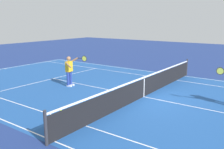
{
  "coord_description": "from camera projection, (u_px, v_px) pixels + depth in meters",
  "views": [
    {
      "loc": [
        -5.43,
        10.04,
        3.57
      ],
      "look_at": [
        1.71,
        0.19,
        0.9
      ],
      "focal_mm": 39.87,
      "sensor_mm": 36.0,
      "label": 1
    }
  ],
  "objects": [
    {
      "name": "tennis_net",
      "position": [
        144.0,
        87.0,
        11.71
      ],
      "size": [
        0.1,
        11.7,
        1.08
      ],
      "color": "#2D2D33",
      "rests_on": "ground_plane"
    },
    {
      "name": "ground_plane",
      "position": [
        144.0,
        97.0,
        11.82
      ],
      "size": [
        60.0,
        60.0,
        0.0
      ],
      "primitive_type": "plane",
      "color": "navy"
    },
    {
      "name": "tennis_player_near",
      "position": [
        70.0,
        70.0,
        13.56
      ],
      "size": [
        1.02,
        0.83,
        1.7
      ],
      "color": "navy",
      "rests_on": "ground_plane"
    },
    {
      "name": "court_line_markings",
      "position": [
        144.0,
        97.0,
        11.82
      ],
      "size": [
        23.85,
        11.05,
        0.01
      ],
      "color": "white",
      "rests_on": "ground_plane"
    },
    {
      "name": "tennis_ball",
      "position": [
        61.0,
        110.0,
        9.98
      ],
      "size": [
        0.07,
        0.07,
        0.07
      ],
      "primitive_type": "sphere",
      "color": "#CCE01E",
      "rests_on": "ground_plane"
    },
    {
      "name": "court_slab",
      "position": [
        144.0,
        97.0,
        11.82
      ],
      "size": [
        24.2,
        11.4,
        0.0
      ],
      "primitive_type": "cube",
      "color": "#1E4C93",
      "rests_on": "ground_plane"
    }
  ]
}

